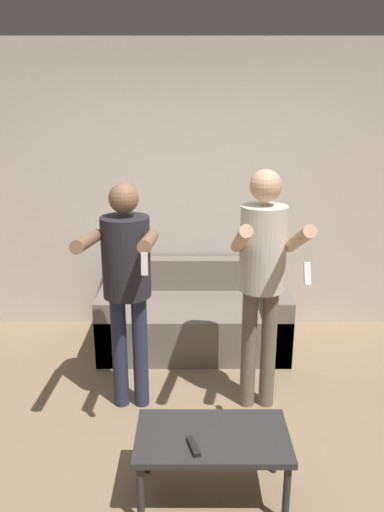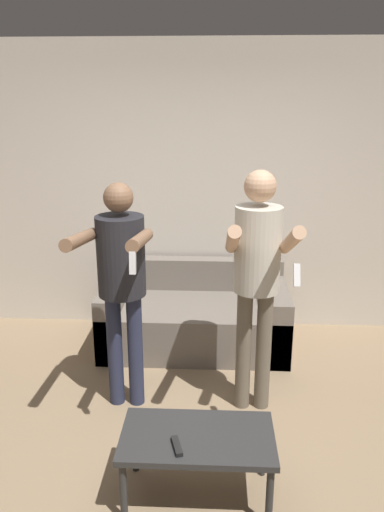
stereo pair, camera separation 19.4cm
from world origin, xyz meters
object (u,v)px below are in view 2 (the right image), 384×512
couch (195,317)px  remote_on_table (177,446)px  person_standing_left (121,271)px  person_standing_right (257,267)px  coffee_table (197,442)px

couch → remote_on_table: (-0.01, -2.00, 0.17)m
couch → remote_on_table: 2.01m
person_standing_left → person_standing_right: size_ratio=0.95×
person_standing_left → person_standing_right: bearing=0.2°
person_standing_right → remote_on_table: size_ratio=11.33×
person_standing_right → remote_on_table: (-0.47, -1.00, -0.67)m
couch → person_standing_right: size_ratio=0.95×
person_standing_left → person_standing_right: 0.93m
couch → person_standing_right: bearing=-65.0°
couch → person_standing_left: person_standing_left is taller
person_standing_left → remote_on_table: (0.46, -1.00, -0.62)m
person_standing_left → person_standing_right: person_standing_right is taller
couch → person_standing_left: bearing=-114.9°
couch → coffee_table: 1.89m
couch → coffee_table: bearing=-87.1°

